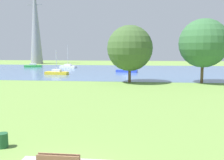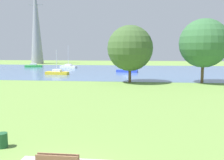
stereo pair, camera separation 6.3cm
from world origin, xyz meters
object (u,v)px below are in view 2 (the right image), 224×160
Objects in this scene: sailboat_green at (33,66)px; tree_east_near at (204,43)px; sailboat_white at (68,66)px; sailboat_blue at (127,70)px; electricity_pylon at (36,22)px; litter_bin at (2,140)px; tree_mid_shore at (130,48)px; sailboat_yellow at (57,73)px.

sailboat_green is 50.26m from tree_east_near.
sailboat_white is at bearing 137.01° from tree_east_near.
electricity_pylon reaches higher than sailboat_blue.
litter_bin is 56.11m from sailboat_white.
electricity_pylon is (-46.64, 46.49, 8.77)m from tree_east_near.
sailboat_blue is at bearing -24.69° from sailboat_green.
tree_east_near is (12.53, -16.32, 5.75)m from sailboat_blue.
electricity_pylon is (-35.35, 47.25, 9.53)m from tree_mid_shore.
tree_east_near is (11.30, 0.75, 0.77)m from tree_mid_shore.
sailboat_yellow is at bearing -61.60° from electricity_pylon.
litter_bin is at bearing -75.55° from sailboat_yellow.
electricity_pylon reaches higher than tree_east_near.
sailboat_white is at bearing 102.62° from litter_bin.
sailboat_white is (-2.71, 17.71, 0.01)m from sailboat_yellow.
electricity_pylon is at bearing 126.80° from tree_mid_shore.
sailboat_green is at bearing 125.27° from sailboat_yellow.
tree_mid_shore is 0.90× the size of tree_east_near.
tree_mid_shore is at bearing 77.32° from litter_bin.
electricity_pylon is (-29.39, 73.73, 14.56)m from litter_bin.
electricity_pylon is at bearing 132.07° from sailboat_white.
tree_east_near reaches higher than sailboat_yellow.
electricity_pylon reaches higher than sailboat_white.
sailboat_white is (10.99, -1.67, 0.00)m from sailboat_green.
electricity_pylon reaches higher than sailboat_yellow.
sailboat_blue is 20.35m from sailboat_white.
electricity_pylon is (-19.84, 36.69, 14.51)m from sailboat_yellow.
tree_mid_shore is 59.77m from electricity_pylon.
sailboat_green is 0.20× the size of electricity_pylon.
tree_east_near is at bearing -52.49° from sailboat_blue.
sailboat_blue is 0.82× the size of sailboat_white.
sailboat_blue is (4.73, 43.56, 0.04)m from litter_bin.
sailboat_green is 23.40m from electricity_pylon.
litter_bin is at bearing -68.27° from electricity_pylon.
sailboat_white is at bearing 122.80° from tree_mid_shore.
litter_bin is at bearing -77.38° from sailboat_white.
sailboat_green is at bearing 134.30° from tree_mid_shore.
tree_mid_shore is at bearing -85.88° from sailboat_blue.
sailboat_blue is at bearing -33.38° from sailboat_white.
electricity_pylon is (-6.13, 17.30, 14.51)m from sailboat_green.
tree_mid_shore reaches higher than litter_bin.
litter_bin is at bearing -67.60° from sailboat_green.
tree_east_near is (29.52, -27.52, 5.74)m from sailboat_white.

